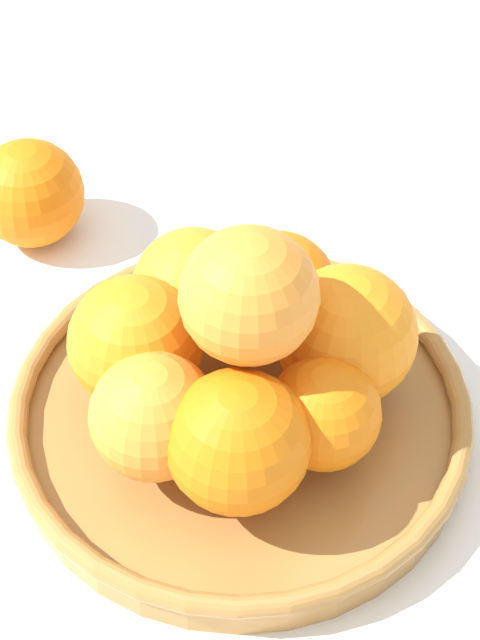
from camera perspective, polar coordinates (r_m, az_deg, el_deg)
ground_plane at (r=0.66m, az=0.00°, el=-5.87°), size 4.00×4.00×0.00m
fruit_bowl at (r=0.65m, az=0.00°, el=-5.05°), size 0.28×0.28×0.03m
orange_pile at (r=0.60m, az=-0.01°, el=-1.54°), size 0.19×0.20×0.14m
stray_orange at (r=0.77m, az=-11.15°, el=6.66°), size 0.08×0.08×0.08m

